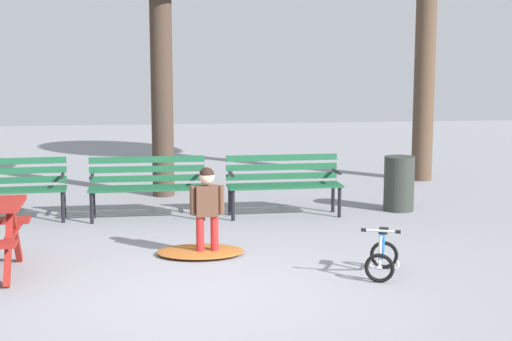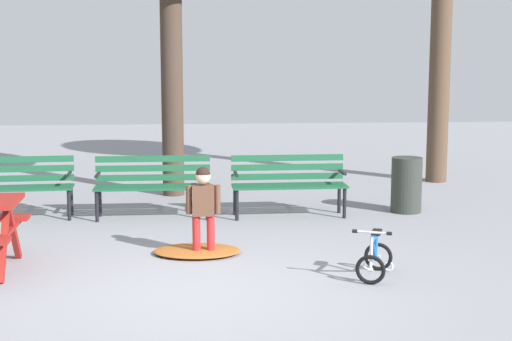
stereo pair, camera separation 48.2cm
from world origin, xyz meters
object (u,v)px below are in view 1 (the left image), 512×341
at_px(park_bench_left, 148,182).
at_px(park_bench_right, 283,180).
at_px(trash_bin, 399,183).
at_px(park_bench_far_left, 6,184).
at_px(child_standing, 207,205).
at_px(kids_bicycle, 382,256).

distance_m(park_bench_left, park_bench_right, 1.90).
height_order(park_bench_left, trash_bin, park_bench_left).
height_order(park_bench_far_left, child_standing, child_standing).
xyz_separation_m(park_bench_right, child_standing, (-1.23, -2.09, 0.08)).
distance_m(park_bench_far_left, park_bench_left, 1.91).
relative_size(park_bench_far_left, kids_bicycle, 2.57).
height_order(kids_bicycle, trash_bin, trash_bin).
bearing_deg(park_bench_left, trash_bin, 0.97).
distance_m(kids_bicycle, trash_bin, 3.43).
height_order(park_bench_far_left, trash_bin, park_bench_far_left).
bearing_deg(park_bench_right, trash_bin, 3.80).
bearing_deg(child_standing, trash_bin, 36.76).
xyz_separation_m(kids_bicycle, trash_bin, (1.23, 3.19, 0.20)).
distance_m(park_bench_right, child_standing, 2.42).
bearing_deg(kids_bicycle, trash_bin, 69.01).
bearing_deg(park_bench_far_left, child_standing, -40.71).
height_order(park_bench_far_left, park_bench_left, same).
height_order(park_bench_left, child_standing, child_standing).
xyz_separation_m(child_standing, kids_bicycle, (1.73, -0.99, -0.39)).
relative_size(kids_bicycle, trash_bin, 0.80).
bearing_deg(child_standing, park_bench_right, 59.62).
relative_size(park_bench_far_left, park_bench_left, 1.02).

